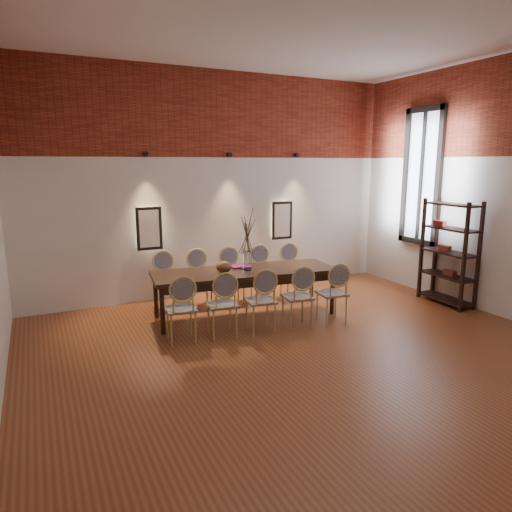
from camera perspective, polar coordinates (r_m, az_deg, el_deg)
name	(u,v)px	position (r m, az deg, el deg)	size (l,w,h in m)	color
floor	(324,363)	(5.81, 8.48, -13.09)	(7.00, 7.00, 0.02)	brown
ceiling	(335,7)	(5.53, 9.87, 28.31)	(7.00, 7.00, 0.02)	silver
wall_back	(217,185)	(8.46, -4.92, 8.79)	(7.00, 0.10, 4.00)	silver
brick_band_back	(217,114)	(8.42, -4.89, 17.29)	(7.00, 0.02, 1.50)	maroon
niche_left	(149,228)	(8.05, -13.26, 3.38)	(0.36, 0.06, 0.66)	#FFEAC6
niche_right	(281,220)	(8.98, 3.18, 4.48)	(0.36, 0.06, 0.66)	#FFEAC6
spot_fixture_left	(146,154)	(7.95, -13.63, 12.31)	(0.08, 0.08, 0.10)	black
spot_fixture_mid	(229,155)	(8.40, -3.36, 12.54)	(0.08, 0.08, 0.10)	black
spot_fixture_right	(296,155)	(9.03, 5.07, 12.45)	(0.08, 0.08, 0.10)	black
window_glass	(422,177)	(9.07, 20.07, 9.27)	(0.02, 0.78, 2.38)	silver
window_frame	(421,177)	(9.06, 19.98, 9.28)	(0.08, 0.90, 2.50)	black
window_mullion	(421,177)	(9.06, 19.98, 9.28)	(0.06, 0.06, 2.40)	black
dining_table	(245,293)	(7.26, -1.38, -4.66)	(2.86, 0.92, 0.75)	#301D11
chair_near_a	(181,308)	(6.29, -9.36, -6.49)	(0.44, 0.44, 0.94)	tan
chair_near_b	(222,304)	(6.40, -4.28, -6.04)	(0.44, 0.44, 0.94)	tan
chair_near_c	(261,300)	(6.56, 0.58, -5.56)	(0.44, 0.44, 0.94)	tan
chair_near_d	(297,297)	(6.77, 5.18, -5.08)	(0.44, 0.44, 0.94)	tan
chair_near_e	(332,293)	(7.01, 9.46, -4.59)	(0.44, 0.44, 0.94)	tan
chair_far_a	(165,282)	(7.70, -11.25, -3.21)	(0.44, 0.44, 0.94)	tan
chair_far_b	(200,279)	(7.79, -7.07, -2.90)	(0.44, 0.44, 0.94)	tan
chair_far_c	(232,277)	(7.92, -3.01, -2.58)	(0.44, 0.44, 0.94)	tan
chair_far_d	(263,274)	(8.09, 0.89, -2.26)	(0.44, 0.44, 0.94)	tan
chair_far_e	(293,272)	(8.30, 4.61, -1.95)	(0.44, 0.44, 0.94)	tan
vase	(247,261)	(7.14, -1.10, -0.58)	(0.14, 0.14, 0.30)	silver
dried_branches	(247,232)	(7.06, -1.11, 2.99)	(0.50, 0.50, 0.70)	#433A27
bowl	(224,267)	(7.00, -4.06, -1.36)	(0.24, 0.24, 0.18)	brown
book	(239,267)	(7.33, -2.09, -1.35)	(0.26, 0.18, 0.03)	#8D1473
shelving_rack	(449,252)	(8.46, 22.98, 0.41)	(0.38, 1.00, 1.80)	black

